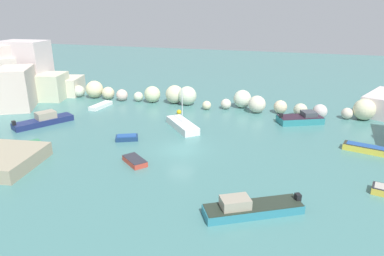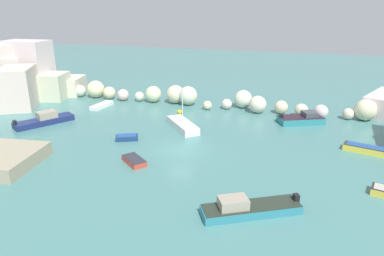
{
  "view_description": "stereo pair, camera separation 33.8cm",
  "coord_description": "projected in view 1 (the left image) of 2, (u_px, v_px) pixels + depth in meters",
  "views": [
    {
      "loc": [
        10.4,
        -30.48,
        13.69
      ],
      "look_at": [
        0.0,
        3.89,
        1.0
      ],
      "focal_mm": 32.93,
      "sensor_mm": 36.0,
      "label": 1
    },
    {
      "loc": [
        10.73,
        -30.38,
        13.69
      ],
      "look_at": [
        0.0,
        3.89,
        1.0
      ],
      "focal_mm": 32.93,
      "sensor_mm": 36.0,
      "label": 2
    }
  ],
  "objects": [
    {
      "name": "moored_boat_2",
      "position": [
        182.0,
        125.0,
        40.76
      ],
      "size": [
        5.19,
        5.58,
        4.68
      ],
      "rotation": [
        0.0,
        0.0,
        5.43
      ],
      "color": "white",
      "rests_on": "cove_water"
    },
    {
      "name": "stone_dock",
      "position": [
        2.0,
        160.0,
        31.23
      ],
      "size": [
        6.93,
        7.16,
        1.26
      ],
      "primitive_type": "cube",
      "rotation": [
        0.0,
        0.0,
        0.14
      ],
      "color": "tan",
      "rests_on": "ground"
    },
    {
      "name": "cliff_headland_left",
      "position": [
        7.0,
        80.0,
        52.19
      ],
      "size": [
        15.82,
        19.3,
        8.42
      ],
      "color": "beige",
      "rests_on": "ground"
    },
    {
      "name": "channel_buoy",
      "position": [
        179.0,
        112.0,
        46.06
      ],
      "size": [
        0.63,
        0.63,
        0.63
      ],
      "primitive_type": "sphere",
      "color": "gold",
      "rests_on": "cove_water"
    },
    {
      "name": "cove_water",
      "position": [
        181.0,
        150.0,
        34.91
      ],
      "size": [
        160.0,
        160.0,
        0.0
      ],
      "primitive_type": "plane",
      "color": "#467D7A",
      "rests_on": "ground"
    },
    {
      "name": "moored_boat_0",
      "position": [
        18.0,
        147.0,
        34.94
      ],
      "size": [
        3.33,
        4.25,
        0.49
      ],
      "rotation": [
        0.0,
        0.0,
        4.13
      ],
      "color": "#317F54",
      "rests_on": "cove_water"
    },
    {
      "name": "moored_boat_4",
      "position": [
        44.0,
        120.0,
        42.17
      ],
      "size": [
        5.07,
        6.86,
        1.51
      ],
      "rotation": [
        0.0,
        0.0,
        1.04
      ],
      "color": "navy",
      "rests_on": "cove_water"
    },
    {
      "name": "moored_boat_6",
      "position": [
        135.0,
        161.0,
        31.87
      ],
      "size": [
        2.89,
        2.68,
        0.52
      ],
      "rotation": [
        0.0,
        0.0,
        2.46
      ],
      "color": "#BF4131",
      "rests_on": "cove_water"
    },
    {
      "name": "rock_breakwater",
      "position": [
        203.0,
        98.0,
        49.37
      ],
      "size": [
        42.85,
        4.26,
        2.66
      ],
      "color": "beige",
      "rests_on": "ground"
    },
    {
      "name": "moored_boat_8",
      "position": [
        250.0,
        208.0,
        24.15
      ],
      "size": [
        6.88,
        4.86,
        1.38
      ],
      "rotation": [
        0.0,
        0.0,
        3.65
      ],
      "color": "teal",
      "rests_on": "cove_water"
    },
    {
      "name": "moored_boat_9",
      "position": [
        365.0,
        148.0,
        34.38
      ],
      "size": [
        4.22,
        2.22,
        0.67
      ],
      "rotation": [
        0.0,
        0.0,
        6.02
      ],
      "color": "yellow",
      "rests_on": "cove_water"
    },
    {
      "name": "moored_boat_5",
      "position": [
        301.0,
        119.0,
        42.71
      ],
      "size": [
        5.73,
        4.31,
        1.41
      ],
      "rotation": [
        0.0,
        0.0,
        0.43
      ],
      "color": "teal",
      "rests_on": "cove_water"
    },
    {
      "name": "moored_boat_7",
      "position": [
        127.0,
        138.0,
        37.36
      ],
      "size": [
        2.59,
        2.02,
        0.56
      ],
      "rotation": [
        0.0,
        0.0,
        0.43
      ],
      "color": "navy",
      "rests_on": "cove_water"
    },
    {
      "name": "moored_boat_3",
      "position": [
        101.0,
        106.0,
        49.18
      ],
      "size": [
        1.6,
        4.08,
        0.51
      ],
      "rotation": [
        0.0,
        0.0,
        1.46
      ],
      "color": "white",
      "rests_on": "cove_water"
    }
  ]
}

